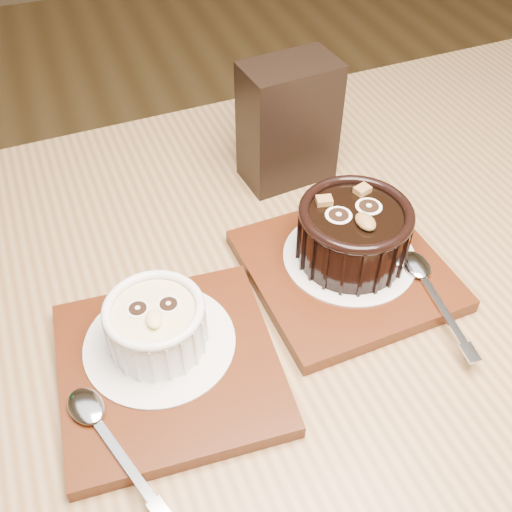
{
  "coord_description": "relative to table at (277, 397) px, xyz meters",
  "views": [
    {
      "loc": [
        -0.29,
        -0.57,
        1.18
      ],
      "look_at": [
        -0.16,
        -0.23,
        0.81
      ],
      "focal_mm": 42.0,
      "sensor_mm": 36.0,
      "label": 1
    }
  ],
  "objects": [
    {
      "name": "ramekin_dark",
      "position": [
        0.1,
        0.06,
        0.14
      ],
      "size": [
        0.11,
        0.11,
        0.06
      ],
      "rotation": [
        0.0,
        0.0,
        0.04
      ],
      "color": "black",
      "rests_on": "doily_right"
    },
    {
      "name": "doily_right",
      "position": [
        0.1,
        0.06,
        0.11
      ],
      "size": [
        0.13,
        0.13,
        0.0
      ],
      "primitive_type": "cylinder",
      "color": "white",
      "rests_on": "tray_right"
    },
    {
      "name": "condiment_stand",
      "position": [
        0.1,
        0.22,
        0.16
      ],
      "size": [
        0.11,
        0.07,
        0.14
      ],
      "primitive_type": "cube",
      "rotation": [
        0.0,
        0.0,
        0.11
      ],
      "color": "black",
      "rests_on": "table"
    },
    {
      "name": "spoon_right",
      "position": [
        0.15,
        -0.01,
        0.11
      ],
      "size": [
        0.04,
        0.14,
        0.01
      ],
      "primitive_type": null,
      "rotation": [
        0.0,
        0.0,
        -0.1
      ],
      "color": "silver",
      "rests_on": "tray_right"
    },
    {
      "name": "table",
      "position": [
        0.0,
        0.0,
        0.0
      ],
      "size": [
        1.23,
        0.85,
        0.75
      ],
      "rotation": [
        0.0,
        0.0,
        0.04
      ],
      "color": "brown",
      "rests_on": "ground"
    },
    {
      "name": "doily_left",
      "position": [
        -0.1,
        0.03,
        0.11
      ],
      "size": [
        0.13,
        0.13,
        0.0
      ],
      "primitive_type": "cylinder",
      "color": "white",
      "rests_on": "tray_left"
    },
    {
      "name": "tray_left",
      "position": [
        -0.1,
        0.0,
        0.1
      ],
      "size": [
        0.19,
        0.19,
        0.01
      ],
      "primitive_type": "cube",
      "rotation": [
        0.0,
        0.0,
        -0.07
      ],
      "color": "#4D200C",
      "rests_on": "table"
    },
    {
      "name": "tray_right",
      "position": [
        0.09,
        0.05,
        0.1
      ],
      "size": [
        0.19,
        0.19,
        0.01
      ],
      "primitive_type": "cube",
      "rotation": [
        0.0,
        0.0,
        0.05
      ],
      "color": "#4D200C",
      "rests_on": "table"
    },
    {
      "name": "ramekin_white",
      "position": [
        -0.1,
        0.03,
        0.13
      ],
      "size": [
        0.08,
        0.08,
        0.05
      ],
      "rotation": [
        0.0,
        0.0,
        -0.16
      ],
      "color": "white",
      "rests_on": "doily_left"
    },
    {
      "name": "ground",
      "position": [
        0.16,
        0.28,
        -0.66
      ],
      "size": [
        5.0,
        5.0,
        0.0
      ],
      "primitive_type": "plane",
      "color": "brown",
      "rests_on": "ground"
    },
    {
      "name": "spoon_left",
      "position": [
        -0.16,
        -0.05,
        0.11
      ],
      "size": [
        0.07,
        0.14,
        0.01
      ],
      "primitive_type": null,
      "rotation": [
        0.0,
        0.0,
        0.34
      ],
      "color": "silver",
      "rests_on": "tray_left"
    }
  ]
}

